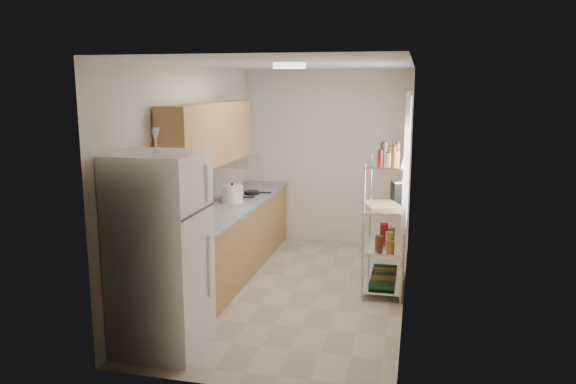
# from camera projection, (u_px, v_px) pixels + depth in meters

# --- Properties ---
(room) EXTENTS (2.52, 4.42, 2.62)m
(room) POSITION_uv_depth(u_px,v_px,m) (295.00, 182.00, 6.34)
(room) COLOR #ACA18C
(room) RESTS_ON ground
(counter_run) EXTENTS (0.63, 3.51, 0.90)m
(counter_run) POSITION_uv_depth(u_px,v_px,m) (232.00, 239.00, 7.12)
(counter_run) COLOR #B5854D
(counter_run) RESTS_ON ground
(upper_cabinets) EXTENTS (0.33, 2.20, 0.72)m
(upper_cabinets) POSITION_uv_depth(u_px,v_px,m) (209.00, 134.00, 6.57)
(upper_cabinets) COLOR #B5854D
(upper_cabinets) RESTS_ON room
(range_hood) EXTENTS (0.50, 0.60, 0.12)m
(range_hood) POSITION_uv_depth(u_px,v_px,m) (236.00, 161.00, 7.40)
(range_hood) COLOR #B7BABC
(range_hood) RESTS_ON room
(window) EXTENTS (0.06, 1.00, 1.46)m
(window) POSITION_uv_depth(u_px,v_px,m) (407.00, 159.00, 6.35)
(window) COLOR white
(window) RESTS_ON room
(bakers_rack) EXTENTS (0.45, 0.90, 1.73)m
(bakers_rack) POSITION_uv_depth(u_px,v_px,m) (386.00, 197.00, 6.43)
(bakers_rack) COLOR silver
(bakers_rack) RESTS_ON ground
(ceiling_dome) EXTENTS (0.34, 0.34, 0.05)m
(ceiling_dome) POSITION_uv_depth(u_px,v_px,m) (289.00, 66.00, 5.81)
(ceiling_dome) COLOR white
(ceiling_dome) RESTS_ON room
(refrigerator) EXTENTS (0.74, 0.74, 1.80)m
(refrigerator) POSITION_uv_depth(u_px,v_px,m) (161.00, 253.00, 5.02)
(refrigerator) COLOR silver
(refrigerator) RESTS_ON ground
(wine_glass_a) EXTENTS (0.07, 0.07, 0.18)m
(wine_glass_a) POSITION_uv_depth(u_px,v_px,m) (155.00, 142.00, 4.80)
(wine_glass_a) COLOR silver
(wine_glass_a) RESTS_ON refrigerator
(wine_glass_b) EXTENTS (0.08, 0.08, 0.21)m
(wine_glass_b) POSITION_uv_depth(u_px,v_px,m) (156.00, 140.00, 4.90)
(wine_glass_b) COLOR silver
(wine_glass_b) RESTS_ON refrigerator
(rice_cooker) EXTENTS (0.27, 0.27, 0.22)m
(rice_cooker) POSITION_uv_depth(u_px,v_px,m) (232.00, 194.00, 7.14)
(rice_cooker) COLOR silver
(rice_cooker) RESTS_ON counter_run
(frying_pan_large) EXTENTS (0.31, 0.31, 0.04)m
(frying_pan_large) POSITION_uv_depth(u_px,v_px,m) (234.00, 198.00, 7.34)
(frying_pan_large) COLOR black
(frying_pan_large) RESTS_ON counter_run
(frying_pan_small) EXTENTS (0.25, 0.25, 0.04)m
(frying_pan_small) POSITION_uv_depth(u_px,v_px,m) (252.00, 193.00, 7.68)
(frying_pan_small) COLOR black
(frying_pan_small) RESTS_ON counter_run
(cutting_board) EXTENTS (0.50, 0.57, 0.03)m
(cutting_board) POSITION_uv_depth(u_px,v_px,m) (382.00, 205.00, 6.40)
(cutting_board) COLOR tan
(cutting_board) RESTS_ON bakers_rack
(espresso_machine) EXTENTS (0.20, 0.25, 0.25)m
(espresso_machine) POSITION_uv_depth(u_px,v_px,m) (399.00, 191.00, 6.63)
(espresso_machine) COLOR black
(espresso_machine) RESTS_ON bakers_rack
(storage_bag) EXTENTS (0.10, 0.14, 0.15)m
(storage_bag) POSITION_uv_depth(u_px,v_px,m) (384.00, 230.00, 6.85)
(storage_bag) COLOR maroon
(storage_bag) RESTS_ON bakers_rack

